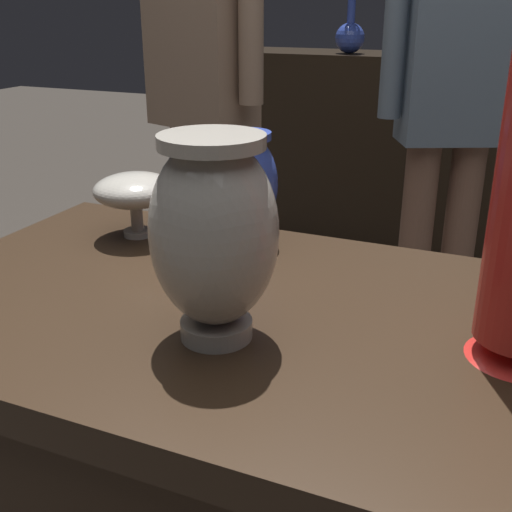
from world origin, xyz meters
TOP-DOWN VIEW (x-y plane):
  - back_display_shelf at (0.00, 2.20)m, footprint 2.60×0.40m
  - vase_centerpiece at (-0.07, -0.10)m, footprint 0.16×0.16m
  - vase_tall_behind at (-0.18, 0.23)m, footprint 0.12×0.12m
  - vase_left_accent at (-0.38, 0.19)m, footprint 0.15×0.15m
  - shelf_vase_left at (-0.52, 2.13)m, footprint 0.13×0.13m
  - shelf_vase_center at (0.00, 2.17)m, footprint 0.06×0.06m
  - visitor_near_left at (-0.66, 1.00)m, footprint 0.45×0.27m
  - visitor_center_back at (0.03, 1.36)m, footprint 0.43×0.30m

SIDE VIEW (x-z plane):
  - back_display_shelf at x=0.00m, z-range 0.00..0.99m
  - vase_left_accent at x=-0.38m, z-range 0.83..0.94m
  - vase_tall_behind at x=-0.18m, z-range 0.81..1.01m
  - visitor_center_back at x=0.03m, z-range 0.14..1.73m
  - vase_centerpiece at x=-0.07m, z-range 0.81..1.08m
  - visitor_near_left at x=-0.66m, z-range 0.16..1.88m
  - shelf_vase_left at x=-0.52m, z-range 0.94..1.19m
  - shelf_vase_center at x=0.00m, z-range 0.99..1.17m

